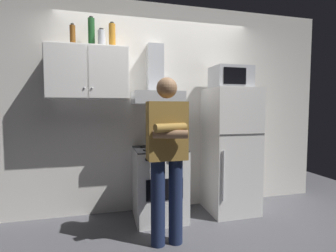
# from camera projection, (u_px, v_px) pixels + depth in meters

# --- Properties ---
(ground_plane) EXTENTS (7.00, 7.00, 0.00)m
(ground_plane) POSITION_uv_depth(u_px,v_px,m) (168.00, 226.00, 2.84)
(ground_plane) COLOR #4C4C51
(back_wall_tiled) EXTENTS (4.80, 0.10, 2.70)m
(back_wall_tiled) POSITION_uv_depth(u_px,v_px,m) (157.00, 108.00, 3.32)
(back_wall_tiled) COLOR silver
(back_wall_tiled) RESTS_ON ground_plane
(upper_cabinet) EXTENTS (0.90, 0.37, 0.60)m
(upper_cabinet) POSITION_uv_depth(u_px,v_px,m) (89.00, 73.00, 2.87)
(upper_cabinet) COLOR white
(stove_oven) EXTENTS (0.60, 0.62, 0.87)m
(stove_oven) POSITION_uv_depth(u_px,v_px,m) (159.00, 183.00, 3.04)
(stove_oven) COLOR white
(stove_oven) RESTS_ON ground_plane
(range_hood) EXTENTS (0.60, 0.44, 0.75)m
(range_hood) POSITION_uv_depth(u_px,v_px,m) (157.00, 88.00, 3.08)
(range_hood) COLOR #B7BABF
(refrigerator) EXTENTS (0.60, 0.62, 1.60)m
(refrigerator) POSITION_uv_depth(u_px,v_px,m) (230.00, 150.00, 3.24)
(refrigerator) COLOR white
(refrigerator) RESTS_ON ground_plane
(microwave) EXTENTS (0.48, 0.37, 0.28)m
(microwave) POSITION_uv_depth(u_px,v_px,m) (231.00, 78.00, 3.19)
(microwave) COLOR #B7BABF
(microwave) RESTS_ON refrigerator
(person_standing) EXTENTS (0.38, 0.33, 1.64)m
(person_standing) POSITION_uv_depth(u_px,v_px,m) (167.00, 154.00, 2.41)
(person_standing) COLOR #192342
(person_standing) RESTS_ON ground_plane
(cooking_pot) EXTENTS (0.28, 0.18, 0.12)m
(cooking_pot) POSITION_uv_depth(u_px,v_px,m) (172.00, 144.00, 2.92)
(cooking_pot) COLOR #B7BABF
(cooking_pot) RESTS_ON stove_oven
(bottle_wine_green) EXTENTS (0.08, 0.08, 0.36)m
(bottle_wine_green) POSITION_uv_depth(u_px,v_px,m) (91.00, 33.00, 2.89)
(bottle_wine_green) COLOR #19471E
(bottle_wine_green) RESTS_ON upper_cabinet
(bottle_beer_brown) EXTENTS (0.06, 0.06, 0.26)m
(bottle_beer_brown) POSITION_uv_depth(u_px,v_px,m) (73.00, 36.00, 2.83)
(bottle_beer_brown) COLOR brown
(bottle_beer_brown) RESTS_ON upper_cabinet
(bottle_canister_steel) EXTENTS (0.09, 0.09, 0.21)m
(bottle_canister_steel) POSITION_uv_depth(u_px,v_px,m) (102.00, 39.00, 2.86)
(bottle_canister_steel) COLOR #B2B5BA
(bottle_canister_steel) RESTS_ON upper_cabinet
(bottle_liquor_amber) EXTENTS (0.08, 0.08, 0.31)m
(bottle_liquor_amber) POSITION_uv_depth(u_px,v_px,m) (112.00, 36.00, 2.93)
(bottle_liquor_amber) COLOR #B7721E
(bottle_liquor_amber) RESTS_ON upper_cabinet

